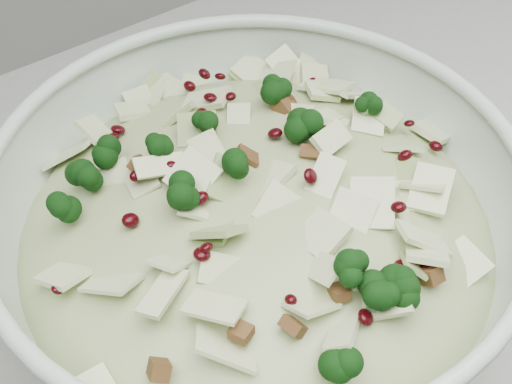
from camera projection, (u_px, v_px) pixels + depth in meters
mixing_bowl at (257, 239)px, 0.48m from camera, size 0.37×0.37×0.14m
salad at (257, 217)px, 0.46m from camera, size 0.41×0.41×0.14m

